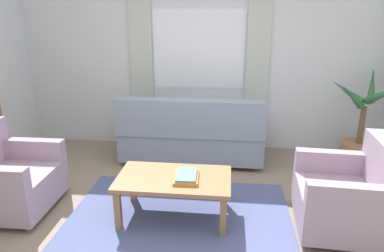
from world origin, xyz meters
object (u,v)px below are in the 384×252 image
object	(u,v)px
armchair_right	(350,196)
couch	(192,135)
armchair_left	(6,178)
coffee_table	(174,182)
book_stack_on_table	(186,176)
potted_plant	(361,135)

from	to	relation	value
armchair_right	couch	bearing A→B (deg)	-128.56
armchair_right	armchair_left	bearing A→B (deg)	-86.76
coffee_table	book_stack_on_table	xyz separation A→B (m)	(0.13, -0.02, 0.08)
book_stack_on_table	coffee_table	bearing A→B (deg)	168.99
armchair_left	book_stack_on_table	bearing A→B (deg)	-90.41
armchair_right	coffee_table	world-z (taller)	armchair_right
armchair_left	book_stack_on_table	distance (m)	1.85
coffee_table	potted_plant	distance (m)	2.68
armchair_right	book_stack_on_table	distance (m)	1.52
armchair_right	coffee_table	bearing A→B (deg)	-87.96
armchair_right	book_stack_on_table	world-z (taller)	armchair_right
book_stack_on_table	potted_plant	world-z (taller)	potted_plant
couch	armchair_right	size ratio (longest dim) A/B	2.15
armchair_left	potted_plant	bearing A→B (deg)	-69.89
armchair_right	book_stack_on_table	bearing A→B (deg)	-87.13
couch	armchair_right	bearing A→B (deg)	138.31
armchair_right	potted_plant	xyz separation A→B (m)	(0.59, 1.51, 0.07)
potted_plant	book_stack_on_table	bearing A→B (deg)	-144.54
armchair_left	armchair_right	distance (m)	3.37
couch	coffee_table	size ratio (longest dim) A/B	1.73
armchair_left	armchair_right	world-z (taller)	same
armchair_left	coffee_table	xyz separation A→B (m)	(1.73, 0.04, 0.03)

